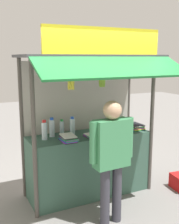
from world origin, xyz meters
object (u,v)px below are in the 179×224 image
magazine_stack_right (120,131)px  banana_bunch_leftmost (102,81)px  water_bottle_mid_left (119,121)px  vendor_person (112,151)px  banana_bunch_inner_left (71,84)px  magazine_stack_far_left (68,138)px  water_bottle_center (72,126)px  water_bottle_left (44,131)px  water_bottle_back_right (62,128)px  magazine_stack_rear_center (94,136)px  water_bottle_back_left (52,128)px  magazine_stack_far_right (135,127)px

magazine_stack_right → banana_bunch_leftmost: (-0.50, -0.30, 0.83)m
water_bottle_mid_left → vendor_person: size_ratio=0.14×
banana_bunch_leftmost → banana_bunch_inner_left: size_ratio=0.95×
banana_bunch_leftmost → magazine_stack_right: bearing=30.8°
magazine_stack_right → magazine_stack_far_left: (-0.92, -0.08, 0.02)m
magazine_stack_far_left → water_bottle_center: bearing=57.4°
water_bottle_center → water_bottle_left: water_bottle_left is taller
water_bottle_mid_left → water_bottle_back_right: size_ratio=0.93×
water_bottle_mid_left → magazine_stack_rear_center: 0.78m
magazine_stack_far_left → water_bottle_mid_left: bearing=20.0°
magazine_stack_right → banana_bunch_inner_left: size_ratio=0.86×
water_bottle_back_left → water_bottle_left: size_ratio=1.01×
magazine_stack_far_right → magazine_stack_rear_center: 0.82m
magazine_stack_far_right → vendor_person: bearing=-138.9°
magazine_stack_far_left → banana_bunch_inner_left: 0.82m
magazine_stack_far_right → magazine_stack_right: magazine_stack_far_right is taller
water_bottle_back_left → magazine_stack_right: size_ratio=1.03×
water_bottle_center → banana_bunch_leftmost: 0.90m
water_bottle_left → banana_bunch_inner_left: banana_bunch_inner_left is taller
water_bottle_back_left → magazine_stack_rear_center: 0.65m
magazine_stack_rear_center → vendor_person: bearing=-98.5°
water_bottle_back_left → magazine_stack_far_left: water_bottle_back_left is taller
water_bottle_left → magazine_stack_right: 1.21m
magazine_stack_rear_center → banana_bunch_leftmost: banana_bunch_leftmost is taller
magazine_stack_far_right → magazine_stack_rear_center: magazine_stack_far_right is taller
banana_bunch_leftmost → vendor_person: size_ratio=0.19×
banana_bunch_inner_left → magazine_stack_far_right: bearing=15.5°
water_bottle_back_right → water_bottle_left: bearing=-156.6°
water_bottle_back_left → vendor_person: (0.46, -0.98, -0.14)m
water_bottle_back_left → magazine_stack_far_right: bearing=-7.5°
water_bottle_left → magazine_stack_far_left: 0.37m
water_bottle_back_right → vendor_person: vendor_person is taller
magazine_stack_rear_center → vendor_person: 0.68m
water_bottle_back_right → water_bottle_back_left: 0.18m
magazine_stack_far_left → water_bottle_back_left: bearing=112.4°
water_bottle_center → water_bottle_left: (-0.46, -0.06, 0.00)m
water_bottle_back_right → magazine_stack_far_left: size_ratio=0.78×
water_bottle_mid_left → magazine_stack_right: bearing=-119.4°
water_bottle_center → water_bottle_mid_left: bearing=7.3°
magazine_stack_far_left → vendor_person: size_ratio=0.19×
water_bottle_left → magazine_stack_far_right: 1.52m
banana_bunch_inner_left → water_bottle_back_right: bearing=82.5°
water_bottle_mid_left → water_bottle_back_left: 1.23m
water_bottle_back_left → magazine_stack_far_right: size_ratio=0.92×
water_bottle_mid_left → magazine_stack_far_right: 0.30m
water_bottle_back_left → water_bottle_center: bearing=-7.1°
water_bottle_center → magazine_stack_far_right: 1.07m
banana_bunch_leftmost → magazine_stack_far_left: bearing=153.0°
water_bottle_left → banana_bunch_inner_left: size_ratio=0.89×
water_bottle_center → magazine_stack_rear_center: water_bottle_center is taller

